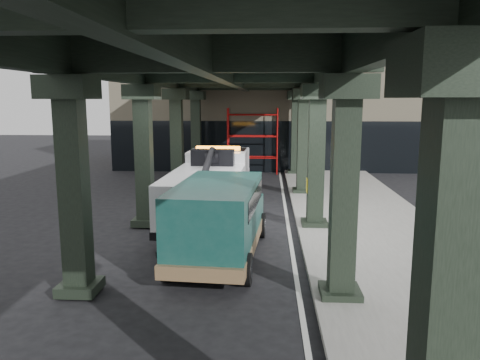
% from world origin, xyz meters
% --- Properties ---
extents(ground, '(90.00, 90.00, 0.00)m').
position_xyz_m(ground, '(0.00, 0.00, 0.00)').
color(ground, black).
rests_on(ground, ground).
extents(sidewalk, '(5.00, 40.00, 0.15)m').
position_xyz_m(sidewalk, '(4.50, 2.00, 0.07)').
color(sidewalk, gray).
rests_on(sidewalk, ground).
extents(lane_stripe, '(0.12, 38.00, 0.01)m').
position_xyz_m(lane_stripe, '(1.70, 2.00, 0.01)').
color(lane_stripe, silver).
rests_on(lane_stripe, ground).
extents(viaduct, '(7.40, 32.00, 6.40)m').
position_xyz_m(viaduct, '(-0.40, 2.00, 5.46)').
color(viaduct, black).
rests_on(viaduct, ground).
extents(building, '(22.00, 10.00, 8.00)m').
position_xyz_m(building, '(2.00, 20.00, 4.00)').
color(building, '#C6B793').
rests_on(building, ground).
extents(scaffolding, '(3.08, 0.88, 4.00)m').
position_xyz_m(scaffolding, '(0.00, 14.64, 2.11)').
color(scaffolding, '#AE0F0D').
rests_on(scaffolding, ground).
extents(tow_truck, '(2.74, 8.50, 2.76)m').
position_xyz_m(tow_truck, '(-1.14, 3.02, 1.35)').
color(tow_truck, black).
rests_on(tow_truck, ground).
extents(towed_van, '(2.58, 5.71, 2.26)m').
position_xyz_m(towed_van, '(-0.40, -1.39, 1.22)').
color(towed_van, '#12433C').
rests_on(towed_van, ground).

